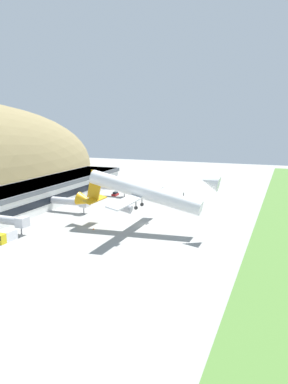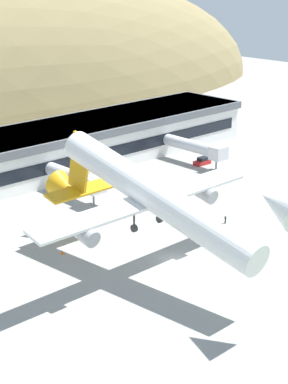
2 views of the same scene
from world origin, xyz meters
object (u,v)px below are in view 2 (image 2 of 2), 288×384
at_px(terminal_building, 25,153).
at_px(jetway_1, 77,178).
at_px(traffic_cone_1, 181,186).
at_px(traffic_cone_0, 62,252).
at_px(service_car_1, 202,161).
at_px(cargo_airplane, 151,196).
at_px(jetway_2, 197,147).

bearing_deg(terminal_building, jetway_1, -89.98).
bearing_deg(traffic_cone_1, traffic_cone_0, -165.83).
xyz_separation_m(service_car_1, traffic_cone_1, (-14.96, -7.69, -0.40)).
distance_m(traffic_cone_0, traffic_cone_1, 36.55).
relative_size(cargo_airplane, traffic_cone_0, 80.17).
bearing_deg(jetway_2, traffic_cone_1, -149.00).
bearing_deg(cargo_airplane, jetway_1, 70.42).
relative_size(jetway_1, jetway_2, 0.91).
relative_size(jetway_1, traffic_cone_1, 26.50).
xyz_separation_m(traffic_cone_0, traffic_cone_1, (35.44, 8.95, 0.00)).
height_order(cargo_airplane, service_car_1, cargo_airplane).
distance_m(jetway_1, cargo_airplane, 34.63).
height_order(service_car_1, traffic_cone_0, service_car_1).
height_order(jetway_1, traffic_cone_0, jetway_1).
relative_size(jetway_2, cargo_airplane, 0.36).
distance_m(terminal_building, traffic_cone_0, 39.48).
bearing_deg(traffic_cone_1, cargo_airplane, -142.83).
bearing_deg(terminal_building, jetway_2, -29.12).
height_order(jetway_2, service_car_1, jetway_2).
bearing_deg(terminal_building, cargo_airplane, -102.97).
height_order(jetway_1, service_car_1, jetway_1).
height_order(terminal_building, traffic_cone_1, terminal_building).
distance_m(service_car_1, traffic_cone_0, 53.07).
relative_size(service_car_1, traffic_cone_1, 6.94).
xyz_separation_m(jetway_1, traffic_cone_0, (-16.82, -18.06, -3.71)).
xyz_separation_m(service_car_1, traffic_cone_0, (-50.39, -16.64, -0.40)).
distance_m(terminal_building, jetway_1, 17.36).
relative_size(jetway_2, traffic_cone_0, 29.09).
height_order(jetway_2, traffic_cone_0, jetway_2).
xyz_separation_m(jetway_1, jetway_2, (32.48, -0.79, 0.00)).
relative_size(jetway_2, service_car_1, 4.19).
xyz_separation_m(terminal_building, jetway_2, (32.49, -18.10, -1.26)).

